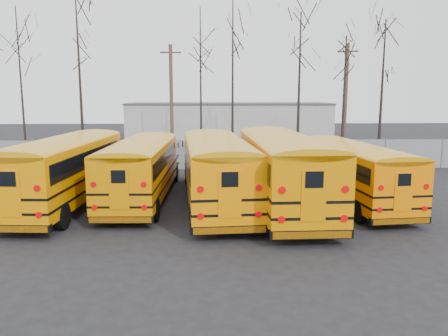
{
  "coord_description": "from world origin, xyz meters",
  "views": [
    {
      "loc": [
        -0.05,
        -17.51,
        5.04
      ],
      "look_at": [
        0.58,
        2.88,
        1.6
      ],
      "focal_mm": 35.0,
      "sensor_mm": 36.0,
      "label": 1
    }
  ],
  "objects_px": {
    "bus_d": "(282,164)",
    "utility_pole_right": "(345,100)",
    "utility_pole_left": "(171,103)",
    "bus_a": "(66,165)",
    "bus_b": "(142,165)",
    "bus_c": "(216,165)",
    "bus_e": "(352,168)"
  },
  "relations": [
    {
      "from": "bus_d",
      "to": "utility_pole_right",
      "type": "bearing_deg",
      "value": 62.21
    },
    {
      "from": "bus_d",
      "to": "utility_pole_left",
      "type": "bearing_deg",
      "value": 111.69
    },
    {
      "from": "utility_pole_left",
      "to": "utility_pole_right",
      "type": "height_order",
      "value": "utility_pole_right"
    },
    {
      "from": "bus_a",
      "to": "utility_pole_left",
      "type": "distance_m",
      "value": 13.91
    },
    {
      "from": "bus_d",
      "to": "utility_pole_right",
      "type": "height_order",
      "value": "utility_pole_right"
    },
    {
      "from": "bus_b",
      "to": "utility_pole_right",
      "type": "bearing_deg",
      "value": 46.07
    },
    {
      "from": "bus_c",
      "to": "bus_e",
      "type": "distance_m",
      "value": 6.38
    },
    {
      "from": "bus_a",
      "to": "bus_d",
      "type": "xyz_separation_m",
      "value": [
        9.71,
        -0.75,
        0.1
      ]
    },
    {
      "from": "bus_a",
      "to": "bus_d",
      "type": "bearing_deg",
      "value": -0.97
    },
    {
      "from": "bus_b",
      "to": "bus_e",
      "type": "bearing_deg",
      "value": -2.52
    },
    {
      "from": "bus_e",
      "to": "bus_c",
      "type": "bearing_deg",
      "value": 178.64
    },
    {
      "from": "bus_d",
      "to": "utility_pole_left",
      "type": "height_order",
      "value": "utility_pole_left"
    },
    {
      "from": "utility_pole_left",
      "to": "utility_pole_right",
      "type": "xyz_separation_m",
      "value": [
        13.51,
        1.38,
        0.13
      ]
    },
    {
      "from": "bus_c",
      "to": "bus_b",
      "type": "bearing_deg",
      "value": 158.08
    },
    {
      "from": "bus_a",
      "to": "bus_b",
      "type": "distance_m",
      "value": 3.37
    },
    {
      "from": "bus_c",
      "to": "bus_d",
      "type": "height_order",
      "value": "bus_d"
    },
    {
      "from": "bus_d",
      "to": "bus_a",
      "type": "bearing_deg",
      "value": 173.79
    },
    {
      "from": "utility_pole_left",
      "to": "bus_c",
      "type": "bearing_deg",
      "value": -75.06
    },
    {
      "from": "bus_e",
      "to": "utility_pole_left",
      "type": "distance_m",
      "value": 16.39
    },
    {
      "from": "bus_e",
      "to": "utility_pole_left",
      "type": "xyz_separation_m",
      "value": [
        -9.51,
        13.06,
        2.77
      ]
    },
    {
      "from": "bus_a",
      "to": "bus_b",
      "type": "bearing_deg",
      "value": 16.68
    },
    {
      "from": "bus_c",
      "to": "utility_pole_right",
      "type": "distance_m",
      "value": 18.34
    },
    {
      "from": "bus_e",
      "to": "utility_pole_left",
      "type": "height_order",
      "value": "utility_pole_left"
    },
    {
      "from": "bus_c",
      "to": "utility_pole_right",
      "type": "bearing_deg",
      "value": 50.76
    },
    {
      "from": "bus_b",
      "to": "bus_d",
      "type": "height_order",
      "value": "bus_d"
    },
    {
      "from": "utility_pole_right",
      "to": "bus_e",
      "type": "bearing_deg",
      "value": -92.11
    },
    {
      "from": "bus_c",
      "to": "bus_d",
      "type": "xyz_separation_m",
      "value": [
        2.91,
        -0.41,
        0.09
      ]
    },
    {
      "from": "bus_c",
      "to": "utility_pole_left",
      "type": "relative_size",
      "value": 1.35
    },
    {
      "from": "bus_c",
      "to": "bus_e",
      "type": "xyz_separation_m",
      "value": [
        6.36,
        0.45,
        -0.21
      ]
    },
    {
      "from": "bus_d",
      "to": "bus_c",
      "type": "bearing_deg",
      "value": 170.18
    },
    {
      "from": "bus_e",
      "to": "utility_pole_right",
      "type": "bearing_deg",
      "value": 69.08
    },
    {
      "from": "bus_a",
      "to": "bus_d",
      "type": "height_order",
      "value": "bus_d"
    }
  ]
}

